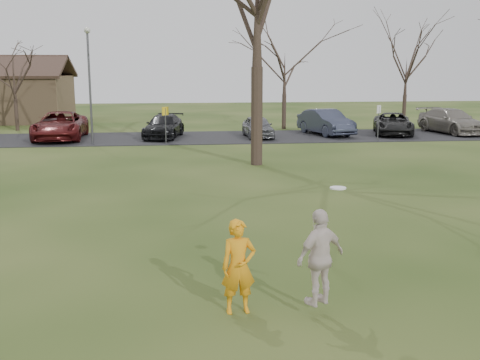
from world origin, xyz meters
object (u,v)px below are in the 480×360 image
Objects in this scene: car_2 at (60,126)px; car_7 at (451,121)px; car_4 at (258,127)px; car_5 at (326,122)px; car_3 at (164,126)px; car_6 at (393,124)px; lamp_post at (89,71)px; player_defender at (239,267)px; catching_play at (320,257)px.

car_2 is 24.24m from car_7.
car_5 is at bearing 8.71° from car_4.
car_3 is 0.96× the size of car_6.
car_7 is (18.24, 0.35, 0.10)m from car_3.
car_4 is at bearing 173.63° from car_7.
car_6 is at bearing 175.14° from car_7.
car_4 is at bearing 12.15° from lamp_post.
car_4 is 0.60× the size of lamp_post.
player_defender reaches higher than car_5.
catching_play reaches higher than car_5.
lamp_post is at bearing 98.15° from player_defender.
car_5 is at bearing 74.86° from catching_play.
car_6 is 0.92× the size of car_7.
car_4 is 12.67m from car_7.
car_6 is (4.21, -0.40, -0.11)m from car_5.
car_6 is 18.54m from lamp_post.
lamp_post is at bearing -170.53° from car_4.
car_7 is at bearing 51.70° from player_defender.
lamp_post is (-22.09, -2.91, 3.16)m from car_7.
car_2 is 27.02m from catching_play.
car_3 is 0.88× the size of car_7.
car_2 is at bearing 101.45° from player_defender.
car_7 is at bearing 12.15° from car_3.
car_2 is 0.92× the size of lamp_post.
car_2 is 1.53× the size of car_4.
lamp_post is (2.14, -2.42, 3.13)m from car_2.
car_5 is at bearing 66.52° from player_defender.
player_defender is 0.36× the size of car_3.
player_defender is at bearing 167.05° from catching_play.
car_6 is (20.21, 0.11, -0.13)m from car_2.
player_defender is 27.01m from car_5.
lamp_post is (-18.07, -2.53, 3.26)m from car_6.
car_3 is 18.24m from car_7.
car_7 is 2.63× the size of catching_play.
car_3 is 1.23× the size of car_4.
car_7 is 30.13m from catching_play.
car_5 is at bearing 169.58° from car_7.
car_5 reaches higher than car_4.
car_2 reaches higher than car_5.
car_5 is at bearing 11.91° from lamp_post.
player_defender reaches higher than car_3.
car_2 is 16.01m from car_5.
catching_play is at bearing -98.65° from car_4.
lamp_post is at bearing 177.11° from car_5.
lamp_post is at bearing -135.30° from car_3.
car_7 is at bearing -0.06° from car_2.
car_3 is 10.02m from car_5.
car_2 reaches higher than car_6.
car_7 reaches higher than car_6.
car_5 is (8.38, 25.68, -0.00)m from player_defender.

